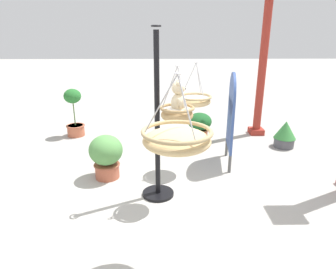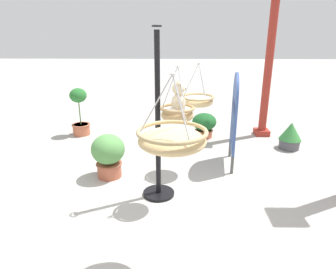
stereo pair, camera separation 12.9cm
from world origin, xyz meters
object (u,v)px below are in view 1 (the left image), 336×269
object	(u,v)px
potted_plant_small_succulent	(285,134)
potted_plant_bushy_green	(74,113)
teddy_bear	(179,99)
potted_plant_flowering_red	(106,155)
hanging_basket_right_low	(177,139)
greenhouse_pillar_right	(262,69)
hanging_basket_with_teddy	(177,113)
display_pole_central	(158,150)
display_sign_board	(231,112)
hanging_basket_left_high	(195,100)
potted_plant_fern_front	(200,124)

from	to	relation	value
potted_plant_small_succulent	potted_plant_bushy_green	bearing A→B (deg)	-99.78
teddy_bear	potted_plant_flowering_red	bearing A→B (deg)	-122.86
potted_plant_flowering_red	potted_plant_bushy_green	world-z (taller)	potted_plant_bushy_green
hanging_basket_right_low	potted_plant_small_succulent	bearing A→B (deg)	144.12
greenhouse_pillar_right	hanging_basket_with_teddy	bearing A→B (deg)	-34.46
display_pole_central	teddy_bear	xyz separation A→B (m)	(0.15, 0.27, 0.72)
hanging_basket_with_teddy	greenhouse_pillar_right	xyz separation A→B (m)	(-2.74, 1.88, 0.19)
hanging_basket_right_low	potted_plant_small_succulent	distance (m)	3.99
potted_plant_flowering_red	teddy_bear	bearing A→B (deg)	57.14
teddy_bear	potted_plant_small_succulent	distance (m)	3.13
hanging_basket_with_teddy	potted_plant_flowering_red	distance (m)	1.52
hanging_basket_with_teddy	display_sign_board	world-z (taller)	hanging_basket_with_teddy
teddy_bear	potted_plant_small_succulent	world-z (taller)	teddy_bear
hanging_basket_right_low	hanging_basket_left_high	bearing A→B (deg)	170.06
display_pole_central	greenhouse_pillar_right	bearing A→B (deg)	140.57
hanging_basket_left_high	potted_plant_flowering_red	world-z (taller)	hanging_basket_left_high
potted_plant_flowering_red	hanging_basket_left_high	bearing A→B (deg)	101.36
greenhouse_pillar_right	potted_plant_fern_front	distance (m)	1.72
greenhouse_pillar_right	display_sign_board	distance (m)	1.89
hanging_basket_with_teddy	display_sign_board	size ratio (longest dim) A/B	0.45
hanging_basket_left_high	display_sign_board	xyz separation A→B (m)	(-0.22, 0.62, -0.25)
potted_plant_bushy_green	potted_plant_fern_front	bearing A→B (deg)	87.70
potted_plant_bushy_green	potted_plant_small_succulent	xyz separation A→B (m)	(0.74, 4.28, -0.24)
display_pole_central	teddy_bear	bearing A→B (deg)	61.04
teddy_bear	hanging_basket_right_low	bearing A→B (deg)	-3.67
hanging_basket_right_low	potted_plant_flowering_red	distance (m)	2.32
teddy_bear	greenhouse_pillar_right	world-z (taller)	greenhouse_pillar_right
potted_plant_flowering_red	display_pole_central	bearing A→B (deg)	55.90
potted_plant_fern_front	hanging_basket_left_high	bearing A→B (deg)	-9.90
hanging_basket_with_teddy	potted_plant_bushy_green	distance (m)	3.47
display_pole_central	hanging_basket_with_teddy	bearing A→B (deg)	59.04
hanging_basket_left_high	potted_plant_bushy_green	xyz separation A→B (m)	(-1.71, -2.40, -0.66)
potted_plant_fern_front	display_sign_board	distance (m)	1.56
hanging_basket_right_low	potted_plant_flowering_red	world-z (taller)	hanging_basket_right_low
display_pole_central	teddy_bear	distance (m)	0.79
teddy_bear	potted_plant_bushy_green	size ratio (longest dim) A/B	0.39
display_pole_central	display_sign_board	distance (m)	1.60
hanging_basket_with_teddy	potted_plant_bushy_green	size ratio (longest dim) A/B	0.68
hanging_basket_right_low	potted_plant_fern_front	world-z (taller)	hanging_basket_right_low
hanging_basket_left_high	greenhouse_pillar_right	size ratio (longest dim) A/B	0.23
display_pole_central	potted_plant_bushy_green	size ratio (longest dim) A/B	2.20
potted_plant_fern_front	potted_plant_flowering_red	world-z (taller)	potted_plant_flowering_red
greenhouse_pillar_right	potted_plant_bushy_green	size ratio (longest dim) A/B	2.85
greenhouse_pillar_right	potted_plant_small_succulent	world-z (taller)	greenhouse_pillar_right
potted_plant_fern_front	potted_plant_small_succulent	size ratio (longest dim) A/B	0.99
display_pole_central	hanging_basket_right_low	bearing A→B (deg)	8.40
teddy_bear	potted_plant_fern_front	size ratio (longest dim) A/B	0.77
display_sign_board	teddy_bear	bearing A→B (deg)	-37.77
potted_plant_fern_front	potted_plant_small_succulent	xyz separation A→B (m)	(0.63, 1.60, -0.02)
display_pole_central	display_sign_board	xyz separation A→B (m)	(-1.04, 1.19, 0.24)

